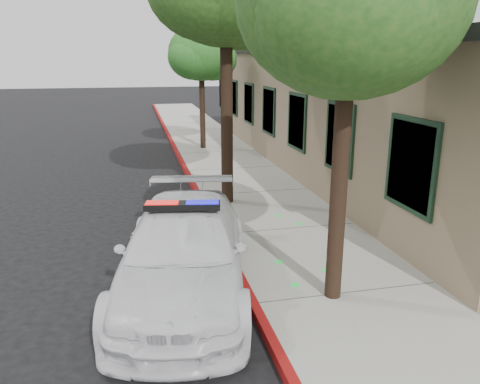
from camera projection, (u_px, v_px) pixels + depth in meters
name	position (u px, v px, depth m)	size (l,w,h in m)	color
ground	(251.00, 312.00, 7.16)	(120.00, 120.00, 0.00)	black
sidewalk	(288.00, 232.00, 10.29)	(3.20, 60.00, 0.15)	gray
red_curb	(219.00, 237.00, 9.96)	(0.14, 60.00, 0.16)	maroon
clapboard_building	(372.00, 107.00, 16.43)	(7.30, 20.89, 4.24)	#887259
police_car	(184.00, 251.00, 7.63)	(2.91, 5.27, 1.57)	silver
street_tree_near	(351.00, 10.00, 6.20)	(3.10, 3.26, 5.68)	black
street_tree_far	(202.00, 55.00, 18.52)	(2.82, 2.62, 4.96)	black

